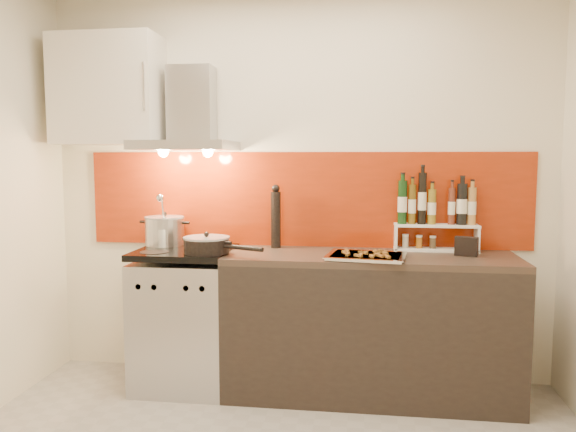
# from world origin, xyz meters

# --- Properties ---
(back_wall) EXTENTS (3.40, 0.02, 2.60)m
(back_wall) POSITION_xyz_m (0.00, 1.40, 1.30)
(back_wall) COLOR silver
(back_wall) RESTS_ON ground
(backsplash) EXTENTS (3.00, 0.02, 0.64)m
(backsplash) POSITION_xyz_m (0.05, 1.39, 1.22)
(backsplash) COLOR maroon
(backsplash) RESTS_ON back_wall
(range_stove) EXTENTS (0.60, 0.60, 0.91)m
(range_stove) POSITION_xyz_m (-0.70, 1.10, 0.44)
(range_stove) COLOR #B7B7BA
(range_stove) RESTS_ON ground
(counter) EXTENTS (1.80, 0.60, 0.90)m
(counter) POSITION_xyz_m (0.50, 1.10, 0.45)
(counter) COLOR black
(counter) RESTS_ON ground
(range_hood) EXTENTS (0.62, 0.50, 0.61)m
(range_hood) POSITION_xyz_m (-0.70, 1.24, 1.74)
(range_hood) COLOR #B7B7BA
(range_hood) RESTS_ON back_wall
(upper_cabinet) EXTENTS (0.70, 0.35, 0.72)m
(upper_cabinet) POSITION_xyz_m (-1.25, 1.22, 1.95)
(upper_cabinet) COLOR silver
(upper_cabinet) RESTS_ON back_wall
(stock_pot) EXTENTS (0.27, 0.27, 0.23)m
(stock_pot) POSITION_xyz_m (-0.89, 1.25, 1.01)
(stock_pot) COLOR #B7B7BA
(stock_pot) RESTS_ON range_stove
(saute_pan) EXTENTS (0.53, 0.31, 0.13)m
(saute_pan) POSITION_xyz_m (-0.51, 0.96, 0.96)
(saute_pan) COLOR black
(saute_pan) RESTS_ON range_stove
(utensil_jar) EXTENTS (0.08, 0.12, 0.37)m
(utensil_jar) POSITION_xyz_m (-0.87, 1.15, 1.01)
(utensil_jar) COLOR silver
(utensil_jar) RESTS_ON range_stove
(pepper_mill) EXTENTS (0.07, 0.07, 0.42)m
(pepper_mill) POSITION_xyz_m (-0.13, 1.29, 1.11)
(pepper_mill) COLOR black
(pepper_mill) RESTS_ON counter
(step_shelf) EXTENTS (0.53, 0.15, 0.51)m
(step_shelf) POSITION_xyz_m (0.91, 1.31, 1.12)
(step_shelf) COLOR white
(step_shelf) RESTS_ON counter
(caddy_box) EXTENTS (0.15, 0.10, 0.12)m
(caddy_box) POSITION_xyz_m (1.08, 1.13, 0.96)
(caddy_box) COLOR black
(caddy_box) RESTS_ON counter
(baking_tray) EXTENTS (0.51, 0.41, 0.03)m
(baking_tray) POSITION_xyz_m (0.47, 0.96, 0.92)
(baking_tray) COLOR silver
(baking_tray) RESTS_ON counter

